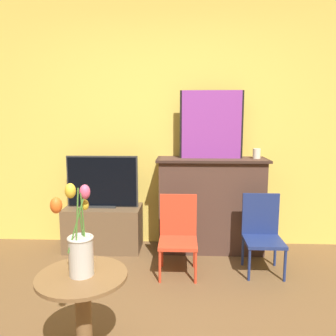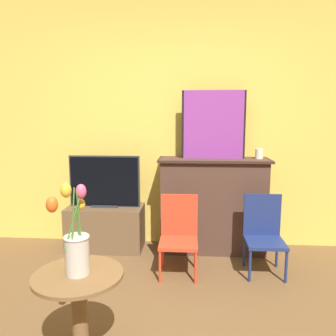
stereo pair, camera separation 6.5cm
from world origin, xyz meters
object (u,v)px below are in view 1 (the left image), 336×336
Objects in this scene: painting at (211,125)px; tv_monitor at (102,182)px; chair_red at (178,232)px; chair_blue at (262,231)px; vase_tulips at (79,244)px.

painting is 1.28m from tv_monitor.
painting reaches higher than chair_red.
chair_blue is at bearing -15.31° from tv_monitor.
painting is 1.35× the size of vase_tulips.
vase_tulips is at bearing -112.28° from chair_red.
chair_blue is at bearing -46.53° from painting.
vase_tulips reaches higher than tv_monitor.
tv_monitor is 1.06× the size of chair_blue.
tv_monitor is (-1.13, -0.03, -0.60)m from painting.
painting reaches higher than chair_blue.
painting is 1.15m from chair_blue.
chair_red is 1.38× the size of vase_tulips.
chair_red is 1.00× the size of chair_blue.
vase_tulips is at bearing -115.22° from painting.
chair_red is at bearing -121.45° from painting.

